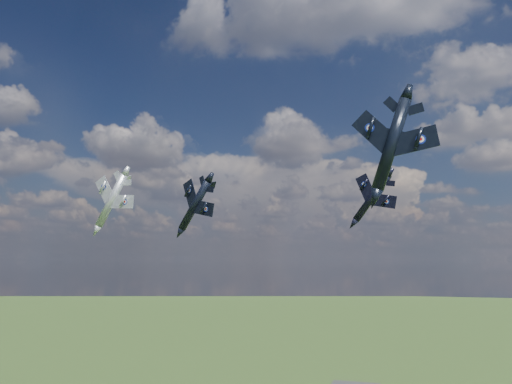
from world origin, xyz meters
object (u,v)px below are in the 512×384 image
(jet_lead_navy, at_px, (195,205))
(jet_high_navy, at_px, (372,198))
(jet_right_navy, at_px, (392,144))
(jet_left_silver, at_px, (111,200))

(jet_lead_navy, relative_size, jet_high_navy, 0.92)
(jet_lead_navy, bearing_deg, jet_right_navy, -12.67)
(jet_right_navy, distance_m, jet_high_navy, 49.19)
(jet_right_navy, bearing_deg, jet_left_silver, 160.00)
(jet_right_navy, relative_size, jet_high_navy, 0.91)
(jet_right_navy, bearing_deg, jet_high_navy, 104.14)
(jet_right_navy, height_order, jet_high_navy, jet_high_navy)
(jet_lead_navy, distance_m, jet_right_navy, 42.61)
(jet_high_navy, bearing_deg, jet_right_navy, -64.82)
(jet_lead_navy, relative_size, jet_left_silver, 0.93)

